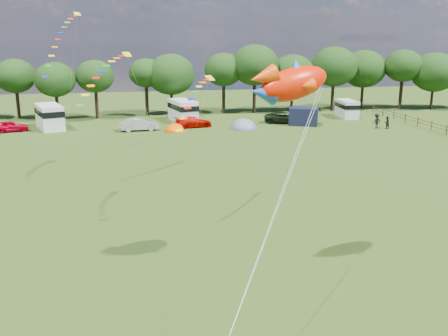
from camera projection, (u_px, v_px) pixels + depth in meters
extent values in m
plane|color=black|center=(261.00, 302.00, 21.69)|extent=(180.00, 180.00, 0.00)
cylinder|color=black|center=(18.00, 105.00, 70.73)|extent=(0.47, 0.47, 3.90)
ellipsoid|color=#14330E|center=(15.00, 76.00, 69.71)|extent=(5.58, 5.58, 4.74)
cylinder|color=black|center=(57.00, 108.00, 68.98)|extent=(0.44, 0.44, 3.56)
ellipsoid|color=#14330E|center=(55.00, 80.00, 68.00)|extent=(5.56, 5.56, 4.73)
cylinder|color=black|center=(97.00, 105.00, 70.86)|extent=(0.47, 0.47, 3.95)
ellipsoid|color=#14330E|center=(95.00, 76.00, 69.85)|extent=(5.33, 5.33, 4.53)
cylinder|color=black|center=(147.00, 100.00, 73.89)|extent=(0.50, 0.50, 4.33)
ellipsoid|color=#14330E|center=(146.00, 73.00, 72.88)|extent=(4.95, 4.95, 4.21)
cylinder|color=black|center=(172.00, 104.00, 74.28)|extent=(0.43, 0.43, 3.31)
ellipsoid|color=#14330E|center=(171.00, 74.00, 73.20)|extent=(7.03, 7.03, 5.98)
cylinder|color=black|center=(224.00, 99.00, 75.90)|extent=(0.50, 0.50, 4.36)
ellipsoid|color=#14330E|center=(224.00, 70.00, 74.80)|extent=(5.84, 5.84, 4.97)
cylinder|color=black|center=(254.00, 98.00, 75.93)|extent=(0.51, 0.51, 4.55)
ellipsoid|color=#14330E|center=(255.00, 65.00, 74.68)|extent=(7.15, 7.15, 6.08)
cylinder|color=black|center=(292.00, 101.00, 77.97)|extent=(0.42, 0.42, 3.21)
ellipsoid|color=#14330E|center=(293.00, 74.00, 76.91)|extent=(6.90, 6.90, 5.86)
cylinder|color=black|center=(332.00, 97.00, 78.47)|extent=(0.48, 0.48, 4.17)
ellipsoid|color=#14330E|center=(334.00, 66.00, 77.27)|extent=(7.16, 7.16, 6.09)
cylinder|color=black|center=(362.00, 97.00, 81.52)|extent=(0.45, 0.45, 3.66)
ellipsoid|color=#14330E|center=(364.00, 69.00, 80.38)|extent=(7.05, 7.05, 5.99)
cylinder|color=black|center=(401.00, 95.00, 80.05)|extent=(0.52, 0.52, 4.65)
ellipsoid|color=#14330E|center=(403.00, 66.00, 78.90)|extent=(5.96, 5.96, 5.06)
cylinder|color=black|center=(432.00, 99.00, 79.89)|extent=(0.42, 0.42, 3.19)
ellipsoid|color=#14330E|center=(434.00, 72.00, 78.81)|extent=(7.23, 7.23, 6.14)
cylinder|color=#472D19|center=(447.00, 130.00, 58.99)|extent=(0.12, 0.12, 1.20)
cylinder|color=#472D19|center=(432.00, 126.00, 61.84)|extent=(0.12, 0.12, 1.20)
cylinder|color=#472D19|center=(439.00, 125.00, 60.33)|extent=(0.08, 3.00, 0.08)
cylinder|color=#472D19|center=(439.00, 128.00, 60.43)|extent=(0.08, 3.00, 0.08)
cylinder|color=#472D19|center=(418.00, 122.00, 64.68)|extent=(0.12, 0.12, 1.20)
cylinder|color=#472D19|center=(425.00, 121.00, 63.17)|extent=(0.08, 3.00, 0.08)
cylinder|color=#472D19|center=(424.00, 124.00, 63.27)|extent=(0.08, 3.00, 0.08)
cylinder|color=#472D19|center=(405.00, 118.00, 67.53)|extent=(0.12, 0.12, 1.20)
cylinder|color=#472D19|center=(412.00, 117.00, 66.02)|extent=(0.08, 3.00, 0.08)
cylinder|color=#472D19|center=(411.00, 120.00, 66.12)|extent=(0.08, 3.00, 0.08)
cylinder|color=#472D19|center=(394.00, 115.00, 70.37)|extent=(0.12, 0.12, 1.20)
cylinder|color=#472D19|center=(400.00, 114.00, 68.86)|extent=(0.08, 3.00, 0.08)
cylinder|color=#472D19|center=(399.00, 117.00, 68.96)|extent=(0.08, 3.00, 0.08)
cylinder|color=#472D19|center=(383.00, 112.00, 73.22)|extent=(0.12, 0.12, 1.20)
cylinder|color=#472D19|center=(388.00, 111.00, 71.71)|extent=(0.08, 3.00, 0.08)
cylinder|color=#472D19|center=(388.00, 114.00, 71.81)|extent=(0.08, 3.00, 0.08)
cylinder|color=#472D19|center=(373.00, 109.00, 76.06)|extent=(0.12, 0.12, 1.20)
cylinder|color=#472D19|center=(378.00, 108.00, 74.55)|extent=(0.08, 3.00, 0.08)
cylinder|color=#472D19|center=(378.00, 111.00, 74.65)|extent=(0.08, 3.00, 0.08)
imported|color=#B3001B|center=(11.00, 126.00, 60.85)|extent=(4.52, 2.81, 1.41)
imported|color=#9FA2A7|center=(139.00, 124.00, 61.62)|extent=(4.59, 2.14, 1.57)
imported|color=#B40600|center=(193.00, 122.00, 64.02)|extent=(4.86, 2.69, 1.38)
imported|color=black|center=(284.00, 118.00, 67.21)|extent=(5.86, 4.11, 1.46)
cube|color=white|center=(50.00, 117.00, 62.84)|extent=(4.26, 6.55, 3.03)
cube|color=black|center=(49.00, 112.00, 62.68)|extent=(4.34, 6.68, 0.72)
cylinder|color=black|center=(53.00, 128.00, 61.49)|extent=(0.91, 0.55, 0.85)
cylinder|color=black|center=(48.00, 123.00, 64.73)|extent=(0.91, 0.55, 0.85)
cube|color=silver|center=(183.00, 111.00, 68.33)|extent=(3.64, 6.25, 2.93)
cube|color=black|center=(183.00, 106.00, 68.18)|extent=(3.71, 6.38, 0.70)
cylinder|color=black|center=(187.00, 120.00, 66.96)|extent=(0.87, 0.47, 0.83)
cylinder|color=black|center=(179.00, 117.00, 70.24)|extent=(0.87, 0.47, 0.83)
cube|color=silver|center=(347.00, 109.00, 72.00)|extent=(2.61, 5.12, 2.47)
cube|color=black|center=(347.00, 105.00, 71.87)|extent=(2.66, 5.23, 0.58)
cylinder|color=black|center=(350.00, 116.00, 70.73)|extent=(0.72, 0.33, 0.69)
cylinder|color=black|center=(343.00, 113.00, 73.72)|extent=(0.72, 0.33, 0.69)
ellipsoid|color=#EE5101|center=(175.00, 131.00, 61.34)|extent=(2.41, 2.77, 1.98)
cylinder|color=#EE5101|center=(175.00, 131.00, 61.33)|extent=(2.53, 2.53, 0.08)
ellipsoid|color=slate|center=(244.00, 129.00, 63.10)|extent=(3.24, 3.73, 2.53)
cylinder|color=slate|center=(244.00, 128.00, 63.09)|extent=(3.40, 3.40, 0.08)
cube|color=black|center=(304.00, 116.00, 65.72)|extent=(4.55, 4.21, 2.28)
ellipsoid|color=red|center=(294.00, 84.00, 21.93)|extent=(3.85, 2.18, 2.10)
ellipsoid|color=yellow|center=(294.00, 87.00, 21.97)|extent=(2.42, 1.34, 1.15)
cone|color=#FF4508|center=(262.00, 77.00, 21.20)|extent=(1.47, 1.20, 1.10)
cone|color=blue|center=(262.00, 93.00, 21.36)|extent=(1.47, 1.20, 1.10)
cone|color=blue|center=(296.00, 68.00, 21.81)|extent=(0.97, 1.09, 0.94)
sphere|color=white|center=(313.00, 78.00, 22.74)|extent=(0.35, 0.35, 0.35)
sphere|color=black|center=(314.00, 77.00, 22.82)|extent=(0.18, 0.18, 0.18)
cube|color=yellow|center=(77.00, 14.00, 47.48)|extent=(0.72, 0.68, 0.35)
cube|color=red|center=(74.00, 16.00, 47.01)|extent=(0.56, 0.41, 0.10)
cube|color=orange|center=(71.00, 19.00, 46.56)|extent=(0.56, 0.41, 0.11)
cube|color=yellow|center=(67.00, 22.00, 46.12)|extent=(0.56, 0.40, 0.12)
cube|color=#198C1E|center=(64.00, 27.00, 45.71)|extent=(0.56, 0.40, 0.13)
cube|color=#0C1EB2|center=(61.00, 33.00, 45.32)|extent=(0.55, 0.40, 0.13)
cube|color=red|center=(58.00, 39.00, 44.94)|extent=(0.55, 0.39, 0.14)
cube|color=orange|center=(55.00, 47.00, 44.59)|extent=(0.55, 0.39, 0.15)
cube|color=yellow|center=(52.00, 56.00, 44.26)|extent=(0.55, 0.38, 0.16)
cube|color=#198C1E|center=(48.00, 66.00, 43.94)|extent=(0.54, 0.38, 0.17)
cube|color=#0C1EB2|center=(45.00, 76.00, 43.65)|extent=(0.54, 0.37, 0.17)
cube|color=#FFEC08|center=(127.00, 54.00, 40.49)|extent=(0.81, 0.76, 0.39)
cube|color=red|center=(122.00, 56.00, 40.02)|extent=(0.63, 0.46, 0.11)
cube|color=orange|center=(117.00, 58.00, 39.55)|extent=(0.63, 0.45, 0.12)
cube|color=yellow|center=(112.00, 61.00, 39.10)|extent=(0.63, 0.45, 0.13)
cube|color=#198C1E|center=(107.00, 66.00, 38.68)|extent=(0.62, 0.45, 0.14)
cube|color=#0C1EB2|center=(101.00, 71.00, 38.27)|extent=(0.62, 0.44, 0.15)
cube|color=red|center=(96.00, 78.00, 37.88)|extent=(0.62, 0.44, 0.16)
cube|color=orange|center=(91.00, 86.00, 37.52)|extent=(0.62, 0.43, 0.17)
cube|color=yellow|center=(85.00, 95.00, 37.17)|extent=(0.61, 0.43, 0.18)
cube|color=#198C1E|center=(80.00, 105.00, 36.84)|extent=(0.61, 0.42, 0.19)
cube|color=#FFAF20|center=(210.00, 78.00, 31.90)|extent=(0.70, 0.68, 0.33)
cube|color=red|center=(206.00, 80.00, 31.34)|extent=(0.52, 0.43, 0.09)
cube|color=orange|center=(203.00, 83.00, 30.80)|extent=(0.52, 0.43, 0.10)
cube|color=yellow|center=(199.00, 87.00, 30.28)|extent=(0.52, 0.43, 0.11)
cube|color=#198C1E|center=(195.00, 92.00, 29.77)|extent=(0.52, 0.42, 0.12)
cube|color=#0C1EB2|center=(191.00, 99.00, 29.29)|extent=(0.52, 0.42, 0.13)
cube|color=red|center=(187.00, 108.00, 28.83)|extent=(0.52, 0.42, 0.14)
cube|color=orange|center=(183.00, 118.00, 28.38)|extent=(0.51, 0.41, 0.14)
cube|color=yellow|center=(179.00, 130.00, 27.96)|extent=(0.51, 0.41, 0.15)
imported|color=black|center=(387.00, 123.00, 62.94)|extent=(0.85, 0.62, 1.59)
imported|color=black|center=(377.00, 121.00, 63.20)|extent=(1.32, 0.84, 1.89)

